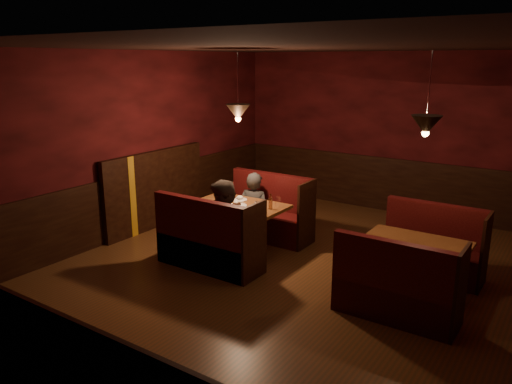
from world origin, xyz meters
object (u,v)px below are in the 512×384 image
Objects in this scene: second_bench_far at (432,253)px; second_table at (415,256)px; main_bench_far at (269,217)px; diner_a at (254,195)px; main_table at (240,215)px; second_bench_near at (396,294)px; main_bench_near at (208,246)px; diner_b at (225,212)px.

second_table is at bearing -92.20° from second_bench_far.
second_bench_far is at bearing -0.83° from main_bench_far.
second_bench_far is at bearing 172.49° from diner_a.
second_bench_near is (2.58, -0.70, -0.26)m from main_table.
main_bench_far is at bearing 179.17° from second_bench_far.
second_bench_near is 3.05m from diner_a.
main_bench_near reaches higher than second_table.
second_table is 0.74m from second_bench_far.
diner_b reaches higher than main_bench_near.
diner_b reaches higher than main_table.
second_bench_near is (2.56, -1.47, -0.02)m from main_bench_far.
main_bench_near is 1.24× the size of second_table.
diner_a is (-0.15, 0.60, 0.15)m from main_table.
main_bench_far is 1.24× the size of second_table.
second_table is at bearing -16.54° from main_bench_far.
diner_b is at bearing 176.77° from second_bench_near.
main_table reaches higher than second_table.
main_bench_far is 2.56m from second_bench_far.
diner_b reaches higher than second_table.
main_bench_far is at bearing 96.72° from diner_b.
main_table is 0.63m from diner_a.
diner_a reaches higher than second_bench_far.
main_bench_far is at bearing 90.00° from main_bench_near.
main_bench_far is 1.05× the size of diner_a.
second_bench_far is (0.03, 0.72, -0.20)m from second_table.
main_bench_far is 1.42m from diner_b.
diner_b is (0.17, -0.57, 0.22)m from main_table.
diner_a is (-2.73, 1.30, 0.41)m from second_bench_near.
main_table is at bearing 106.80° from diner_b.
main_bench_far is at bearing -144.63° from diner_a.
second_table is 0.77× the size of diner_b.
second_table is 0.84× the size of diner_a.
main_table is 0.91× the size of main_bench_near.
main_bench_near is (0.02, -0.77, -0.24)m from main_table.
second_table is at bearing 0.32° from main_table.
main_bench_far is 1.12× the size of second_bench_far.
diner_a reaches higher than second_bench_near.
second_bench_near is 0.93× the size of diner_a.
main_bench_far is at bearing 163.46° from second_table.
second_bench_far reaches higher than second_table.
diner_b reaches higher than second_bench_near.
main_bench_near is 2.66m from second_table.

